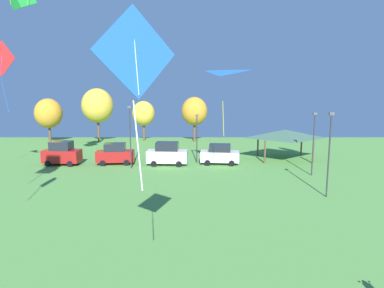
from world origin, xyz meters
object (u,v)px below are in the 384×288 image
Objects in this scene: light_post_0 at (197,135)px; treeline_tree_2 at (144,114)px; kite_flying_9 at (136,57)px; parked_car_third_from_left at (167,154)px; kite_flying_6 at (220,91)px; treeline_tree_0 at (49,113)px; parked_car_leftmost at (62,153)px; light_post_3 at (329,150)px; treeline_tree_3 at (194,111)px; treeline_tree_1 at (98,106)px; light_post_2 at (314,140)px; park_pavilion at (285,134)px; parked_car_second_from_left at (115,154)px; light_post_1 at (130,134)px; parked_car_rightmost_in_row at (220,154)px; kite_flying_4 at (2,60)px.

treeline_tree_2 is (-8.34, 16.61, 1.24)m from light_post_0.
kite_flying_9 is 27.13m from parked_car_third_from_left.
treeline_tree_0 is (-24.65, 23.43, -3.68)m from kite_flying_6.
light_post_0 is at bearing 85.03° from kite_flying_9.
parked_car_leftmost is 19.20m from treeline_tree_2.
parked_car_third_from_left is 0.66× the size of treeline_tree_0.
treeline_tree_3 reaches higher than light_post_3.
light_post_3 is 1.04× the size of treeline_tree_2.
treeline_tree_1 is (-12.83, 41.84, -3.71)m from kite_flying_9.
light_post_2 is 6.79m from light_post_3.
parked_car_third_from_left is 0.73× the size of light_post_2.
light_post_0 is (-10.45, -1.80, 0.07)m from park_pavilion.
treeline_tree_1 is at bearing 0.52° from treeline_tree_0.
kite_flying_9 is 28.41m from parked_car_second_from_left.
treeline_tree_1 is at bearing 135.85° from light_post_0.
kite_flying_9 reaches higher than light_post_1.
kite_flying_9 is 27.92m from light_post_0.
parked_car_second_from_left is at bearing 7.18° from parked_car_leftmost.
treeline_tree_0 reaches higher than parked_car_third_from_left.
parked_car_second_from_left is at bearing -174.31° from parked_car_rightmost_in_row.
treeline_tree_0 is 0.82× the size of treeline_tree_1.
treeline_tree_2 is (14.47, 1.94, -0.16)m from treeline_tree_0.
light_post_0 is 0.90× the size of light_post_2.
kite_flying_9 is at bearing -94.97° from light_post_0.
treeline_tree_1 reaches higher than park_pavilion.
parked_car_leftmost is at bearing 155.61° from kite_flying_6.
treeline_tree_2 reaches higher than light_post_2.
parked_car_second_from_left is (-6.79, 26.32, -8.27)m from kite_flying_9.
treeline_tree_0 is at bearing 136.45° from kite_flying_6.
treeline_tree_1 reaches higher than light_post_2.
kite_flying_4 is at bearing -101.60° from treeline_tree_1.
kite_flying_4 is 0.99× the size of treeline_tree_3.
kite_flying_9 is (-4.19, -18.34, 1.21)m from kite_flying_6.
parked_car_leftmost is 27.58m from light_post_3.
light_post_3 is at bearing -99.78° from light_post_2.
kite_flying_4 is at bearing -167.59° from light_post_0.
kite_flying_9 is at bearing -82.20° from treeline_tree_2.
park_pavilion is at bearing 23.85° from parked_car_rightmost_in_row.
kite_flying_9 is at bearing -122.40° from light_post_2.
kite_flying_6 is 14.57m from park_pavilion.
parked_car_rightmost_in_row is 0.53× the size of treeline_tree_1.
light_post_0 is 15.67m from treeline_tree_3.
light_post_2 is (14.47, -4.52, 2.22)m from parked_car_third_from_left.
kite_flying_6 is 29.13m from treeline_tree_1.
light_post_2 is 0.87× the size of treeline_tree_3.
kite_flying_6 is 18.85m from kite_flying_9.
treeline_tree_1 is (-26.36, 20.52, 2.25)m from light_post_2.
parked_car_leftmost is at bearing 115.96° from kite_flying_9.
kite_flying_6 is 19.75m from parked_car_leftmost.
parked_car_leftmost is 11.71m from parked_car_third_from_left.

